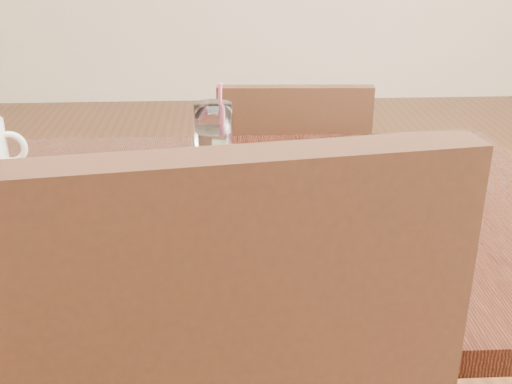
{
  "coord_description": "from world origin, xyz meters",
  "views": [
    {
      "loc": [
        0.0,
        -0.99,
        1.21
      ],
      "look_at": [
        0.05,
        -0.09,
        0.82
      ],
      "focal_mm": 45.0,
      "sensor_mm": 36.0,
      "label": 1
    }
  ],
  "objects": [
    {
      "name": "cutlery",
      "position": [
        -0.32,
        -0.06,
        0.76
      ],
      "size": [
        0.22,
        0.09,
        0.01
      ],
      "color": "silver",
      "rests_on": "napkin"
    },
    {
      "name": "napkin",
      "position": [
        -0.32,
        -0.07,
        0.75
      ],
      "size": [
        0.2,
        0.14,
        0.01
      ],
      "primitive_type": "cube",
      "rotation": [
        0.0,
        0.0,
        0.06
      ],
      "color": "white",
      "rests_on": "table"
    },
    {
      "name": "loaded_fries",
      "position": [
        0.05,
        -0.09,
        0.81
      ],
      "size": [
        0.25,
        0.2,
        0.07
      ],
      "color": "gold",
      "rests_on": "fries_plate"
    },
    {
      "name": "table",
      "position": [
        0.0,
        0.0,
        0.67
      ],
      "size": [
        1.2,
        0.8,
        0.75
      ],
      "color": "black",
      "rests_on": "ground"
    },
    {
      "name": "chair_far",
      "position": [
        0.18,
        0.63,
        0.47
      ],
      "size": [
        0.4,
        0.4,
        0.83
      ],
      "color": "#331C11",
      "rests_on": "ground"
    },
    {
      "name": "water_glass",
      "position": [
        -0.02,
        0.23,
        0.8
      ],
      "size": [
        0.08,
        0.08,
        0.17
      ],
      "color": "white",
      "rests_on": "table"
    },
    {
      "name": "fries_plate",
      "position": [
        0.05,
        -0.09,
        0.76
      ],
      "size": [
        0.41,
        0.38,
        0.02
      ],
      "color": "white",
      "rests_on": "table"
    }
  ]
}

